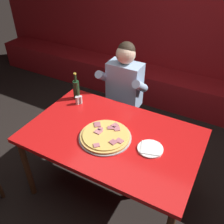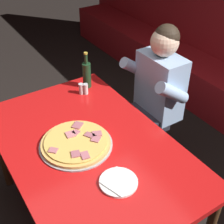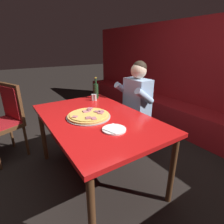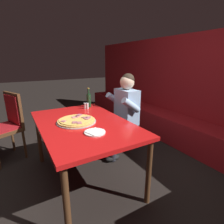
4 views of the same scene
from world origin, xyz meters
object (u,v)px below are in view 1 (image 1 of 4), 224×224
pizza (105,136)px  shaker_black_pepper (80,100)px  main_dining_table (112,140)px  beer_bottle (76,89)px  diner_seated_blue_shirt (121,94)px  plate_white_paper (150,149)px  shaker_oregano (77,101)px

pizza → shaker_black_pepper: 0.59m
main_dining_table → beer_bottle: size_ratio=5.15×
diner_seated_blue_shirt → beer_bottle: bearing=-129.8°
pizza → shaker_black_pepper: size_ratio=5.24×
main_dining_table → diner_seated_blue_shirt: (-0.28, 0.72, 0.01)m
plate_white_paper → beer_bottle: size_ratio=0.72×
plate_white_paper → beer_bottle: bearing=160.3°
diner_seated_blue_shirt → pizza: bearing=-72.6°
plate_white_paper → diner_seated_blue_shirt: diner_seated_blue_shirt is taller
main_dining_table → shaker_black_pepper: shaker_black_pepper is taller
main_dining_table → plate_white_paper: bearing=-2.2°
plate_white_paper → diner_seated_blue_shirt: bearing=131.0°
pizza → beer_bottle: beer_bottle is taller
diner_seated_blue_shirt → shaker_black_pepper: bearing=-117.5°
shaker_oregano → plate_white_paper: bearing=-15.9°
pizza → beer_bottle: 0.70m
shaker_oregano → shaker_black_pepper: bearing=52.6°
pizza → shaker_oregano: 0.59m
plate_white_paper → shaker_oregano: 0.93m
shaker_oregano → diner_seated_blue_shirt: size_ratio=0.07×
plate_white_paper → beer_bottle: beer_bottle is taller
plate_white_paper → shaker_oregano: shaker_oregano is taller
main_dining_table → diner_seated_blue_shirt: 0.77m
shaker_black_pepper → plate_white_paper: bearing=-17.9°
beer_bottle → shaker_oregano: beer_bottle is taller
beer_bottle → shaker_oregano: bearing=-52.7°
main_dining_table → plate_white_paper: 0.37m
main_dining_table → plate_white_paper: size_ratio=7.17×
main_dining_table → beer_bottle: beer_bottle is taller
shaker_oregano → shaker_black_pepper: same height
beer_bottle → main_dining_table: bearing=-28.8°
plate_white_paper → beer_bottle: 1.03m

